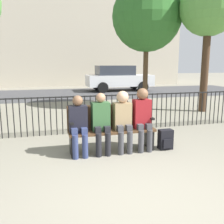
{
  "coord_description": "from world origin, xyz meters",
  "views": [
    {
      "loc": [
        -1.23,
        -2.69,
        1.72
      ],
      "look_at": [
        0.0,
        1.91,
        0.8
      ],
      "focal_mm": 40.0,
      "sensor_mm": 36.0,
      "label": 1
    }
  ],
  "objects_px": {
    "park_bench": "(111,126)",
    "seated_person_3": "(142,115)",
    "seated_person_1": "(101,121)",
    "seated_person_2": "(123,117)",
    "tree_3": "(147,17)",
    "backpack": "(166,140)",
    "parked_car_0": "(118,78)",
    "seated_person_0": "(78,123)",
    "tree_1": "(209,8)"
  },
  "relations": [
    {
      "from": "seated_person_1",
      "to": "seated_person_3",
      "type": "height_order",
      "value": "seated_person_3"
    },
    {
      "from": "seated_person_1",
      "to": "seated_person_3",
      "type": "relative_size",
      "value": 0.94
    },
    {
      "from": "seated_person_1",
      "to": "seated_person_3",
      "type": "bearing_deg",
      "value": 0.25
    },
    {
      "from": "tree_3",
      "to": "parked_car_0",
      "type": "distance_m",
      "value": 6.7
    },
    {
      "from": "seated_person_3",
      "to": "tree_1",
      "type": "height_order",
      "value": "tree_1"
    },
    {
      "from": "park_bench",
      "to": "tree_3",
      "type": "distance_m",
      "value": 6.22
    },
    {
      "from": "seated_person_2",
      "to": "seated_person_1",
      "type": "bearing_deg",
      "value": -179.79
    },
    {
      "from": "backpack",
      "to": "tree_3",
      "type": "xyz_separation_m",
      "value": [
        1.59,
        4.97,
        3.3
      ]
    },
    {
      "from": "park_bench",
      "to": "tree_1",
      "type": "height_order",
      "value": "tree_1"
    },
    {
      "from": "seated_person_0",
      "to": "tree_3",
      "type": "xyz_separation_m",
      "value": [
        3.35,
        4.87,
        2.86
      ]
    },
    {
      "from": "seated_person_1",
      "to": "parked_car_0",
      "type": "bearing_deg",
      "value": 71.96
    },
    {
      "from": "seated_person_3",
      "to": "tree_3",
      "type": "xyz_separation_m",
      "value": [
        2.07,
        4.87,
        2.8
      ]
    },
    {
      "from": "park_bench",
      "to": "seated_person_2",
      "type": "height_order",
      "value": "seated_person_2"
    },
    {
      "from": "park_bench",
      "to": "seated_person_1",
      "type": "relative_size",
      "value": 1.45
    },
    {
      "from": "seated_person_3",
      "to": "park_bench",
      "type": "bearing_deg",
      "value": 168.48
    },
    {
      "from": "park_bench",
      "to": "seated_person_1",
      "type": "distance_m",
      "value": 0.31
    },
    {
      "from": "seated_person_1",
      "to": "tree_3",
      "type": "height_order",
      "value": "tree_3"
    },
    {
      "from": "park_bench",
      "to": "tree_3",
      "type": "xyz_separation_m",
      "value": [
        2.69,
        4.74,
        3.01
      ]
    },
    {
      "from": "park_bench",
      "to": "tree_3",
      "type": "height_order",
      "value": "tree_3"
    },
    {
      "from": "seated_person_2",
      "to": "tree_1",
      "type": "height_order",
      "value": "tree_1"
    },
    {
      "from": "seated_person_1",
      "to": "backpack",
      "type": "relative_size",
      "value": 2.91
    },
    {
      "from": "tree_1",
      "to": "tree_3",
      "type": "height_order",
      "value": "tree_3"
    },
    {
      "from": "tree_1",
      "to": "seated_person_2",
      "type": "bearing_deg",
      "value": -141.03
    },
    {
      "from": "seated_person_3",
      "to": "backpack",
      "type": "xyz_separation_m",
      "value": [
        0.48,
        -0.11,
        -0.51
      ]
    },
    {
      "from": "tree_1",
      "to": "tree_3",
      "type": "distance_m",
      "value": 2.25
    },
    {
      "from": "tree_1",
      "to": "tree_3",
      "type": "relative_size",
      "value": 0.96
    },
    {
      "from": "seated_person_3",
      "to": "seated_person_0",
      "type": "bearing_deg",
      "value": -179.73
    },
    {
      "from": "tree_1",
      "to": "seated_person_3",
      "type": "bearing_deg",
      "value": -138.08
    },
    {
      "from": "seated_person_1",
      "to": "seated_person_0",
      "type": "bearing_deg",
      "value": -179.71
    },
    {
      "from": "seated_person_2",
      "to": "tree_3",
      "type": "height_order",
      "value": "tree_3"
    },
    {
      "from": "parked_car_0",
      "to": "tree_1",
      "type": "bearing_deg",
      "value": -82.7
    },
    {
      "from": "backpack",
      "to": "tree_3",
      "type": "bearing_deg",
      "value": 72.26
    },
    {
      "from": "seated_person_0",
      "to": "seated_person_3",
      "type": "height_order",
      "value": "seated_person_3"
    },
    {
      "from": "seated_person_0",
      "to": "seated_person_2",
      "type": "bearing_deg",
      "value": 0.25
    },
    {
      "from": "seated_person_2",
      "to": "parked_car_0",
      "type": "distance_m",
      "value": 11.43
    },
    {
      "from": "backpack",
      "to": "tree_1",
      "type": "distance_m",
      "value": 5.82
    },
    {
      "from": "seated_person_0",
      "to": "seated_person_2",
      "type": "xyz_separation_m",
      "value": [
        0.87,
        0.0,
        0.05
      ]
    },
    {
      "from": "seated_person_3",
      "to": "tree_3",
      "type": "bearing_deg",
      "value": 66.98
    },
    {
      "from": "seated_person_0",
      "to": "seated_person_1",
      "type": "relative_size",
      "value": 0.97
    },
    {
      "from": "seated_person_3",
      "to": "backpack",
      "type": "height_order",
      "value": "seated_person_3"
    },
    {
      "from": "park_bench",
      "to": "seated_person_3",
      "type": "height_order",
      "value": "seated_person_3"
    },
    {
      "from": "seated_person_2",
      "to": "tree_3",
      "type": "relative_size",
      "value": 0.25
    },
    {
      "from": "seated_person_0",
      "to": "seated_person_3",
      "type": "bearing_deg",
      "value": 0.27
    },
    {
      "from": "backpack",
      "to": "seated_person_1",
      "type": "bearing_deg",
      "value": 175.54
    },
    {
      "from": "tree_1",
      "to": "tree_3",
      "type": "bearing_deg",
      "value": 136.99
    },
    {
      "from": "seated_person_2",
      "to": "tree_1",
      "type": "relative_size",
      "value": 0.26
    },
    {
      "from": "tree_1",
      "to": "parked_car_0",
      "type": "relative_size",
      "value": 1.11
    },
    {
      "from": "seated_person_0",
      "to": "tree_1",
      "type": "xyz_separation_m",
      "value": [
        4.99,
        3.34,
        2.96
      ]
    },
    {
      "from": "seated_person_3",
      "to": "tree_1",
      "type": "distance_m",
      "value": 5.77
    },
    {
      "from": "seated_person_1",
      "to": "seated_person_3",
      "type": "distance_m",
      "value": 0.85
    }
  ]
}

